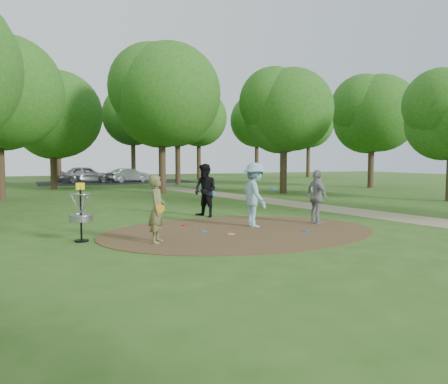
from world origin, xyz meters
name	(u,v)px	position (x,y,z in m)	size (l,w,h in m)	color
ground	(241,232)	(0.00, 0.00, 0.00)	(100.00, 100.00, 0.00)	#2D5119
dirt_clearing	(241,231)	(0.00, 0.00, 0.01)	(8.40, 8.40, 0.02)	#47301C
footpath	(363,213)	(6.50, 2.00, 0.01)	(2.00, 40.00, 0.01)	#8C7A5B
parking_lot	(117,182)	(2.00, 30.00, 0.00)	(14.00, 8.00, 0.01)	black
player_observer_with_disc	(157,209)	(-2.74, -0.72, 0.87)	(0.67, 0.76, 1.75)	brown
player_throwing_with_disc	(255,195)	(0.81, 0.63, 1.02)	(1.25, 1.38, 2.04)	#81AFC0
player_walking_with_disc	(206,190)	(0.29, 3.52, 0.99)	(1.08, 1.19, 1.99)	black
player_waiting_with_disc	(317,197)	(2.99, 0.33, 0.90)	(0.50, 1.07, 1.80)	gray
disc_ground_cyan	(204,231)	(-1.05, 0.34, 0.03)	(0.22, 0.22, 0.02)	#177DBC
disc_ground_blue	(306,231)	(1.72, -0.87, 0.03)	(0.22, 0.22, 0.02)	blue
disc_ground_red	(185,225)	(-1.15, 1.69, 0.03)	(0.22, 0.22, 0.02)	red
car_left	(86,174)	(-0.79, 30.37, 0.76)	(1.81, 4.49, 1.53)	#A0A1A7
car_right	(129,175)	(3.04, 29.77, 0.65)	(1.37, 3.92, 1.29)	#96989D
disc_ground_orange	(231,234)	(-0.52, -0.41, 0.03)	(0.22, 0.22, 0.02)	orange
disc_golf_basket	(81,208)	(-4.50, 0.30, 0.87)	(0.63, 0.63, 1.54)	black
tree_ring	(180,99)	(1.55, 10.05, 5.25)	(37.41, 45.05, 9.13)	#332316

